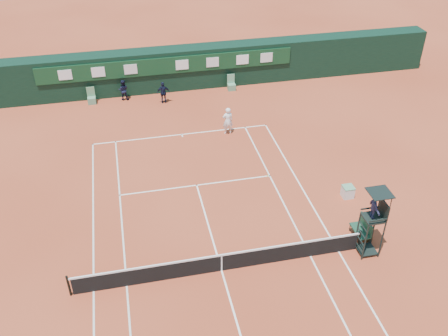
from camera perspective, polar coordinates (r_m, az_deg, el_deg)
The scene contains 14 objects.
ground at distance 22.29m, azimuth -0.28°, elevation -11.64°, with size 90.00×90.00×0.00m, color #B8492B.
court_lines at distance 22.29m, azimuth -0.28°, elevation -11.63°, with size 11.05×23.85×0.01m.
tennis_net at distance 21.93m, azimuth -0.28°, elevation -10.72°, with size 12.90×0.10×1.10m.
back_wall at distance 36.96m, azimuth -6.53°, elevation 11.17°, with size 40.00×1.65×3.00m.
linesman_chair_left at distance 36.25m, azimuth -14.88°, elevation 7.63°, with size 0.55×0.50×1.15m.
linesman_chair_right at distance 36.99m, azimuth 0.85°, elevation 9.39°, with size 0.55×0.50×1.15m.
umpire_chair at distance 22.41m, azimuth 16.85°, elevation -4.66°, with size 0.96×0.95×3.42m.
player_bench at distance 24.28m, azimuth 15.56°, elevation -6.62°, with size 0.56×1.20×1.10m.
tennis_bag at distance 24.68m, azimuth 15.80°, elevation -7.24°, with size 0.37×0.84×0.32m, color black.
cooler at distance 26.80m, azimuth 13.96°, elevation -2.63°, with size 0.57×0.57×0.65m.
tennis_ball at distance 27.76m, azimuth 5.00°, elevation -0.88°, with size 0.07×0.07×0.07m, color #B8D932.
player at distance 31.13m, azimuth 0.42°, elevation 5.41°, with size 0.66×0.43×1.80m, color white.
ball_kid_left at distance 36.07m, azimuth -11.44°, elevation 8.73°, with size 0.72×0.56×1.48m, color black.
ball_kid_right at distance 35.15m, azimuth -6.94°, elevation 8.55°, with size 0.92×0.38×1.56m, color black.
Camera 1 is at (-3.20, -15.06, 16.13)m, focal length 40.00 mm.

